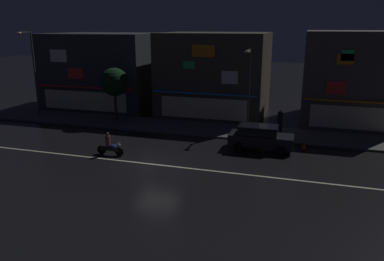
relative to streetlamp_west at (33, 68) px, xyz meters
The scene contains 13 objects.
ground_plane 17.66m from the streetlamp_west, 28.38° to the right, with size 140.00×140.00×0.00m, color black.
lane_divider_stripe 17.66m from the streetlamp_west, 28.38° to the right, with size 37.03×0.16×0.01m, color beige.
sidewalk_far 15.68m from the streetlamp_west, ahead, with size 38.98×4.19×0.14m, color #4C4C4F.
storefront_left_block 7.87m from the streetlamp_west, 64.97° to the left, with size 10.91×9.05×7.44m.
storefront_center_block 16.38m from the streetlamp_west, 23.49° to the left, with size 9.59×7.92×7.57m.
storefront_right_block 27.58m from the streetlamp_west, 14.48° to the left, with size 7.33×8.67×7.76m.
streetlamp_west is the anchor object (origin of this frame).
streetlamp_mid 19.06m from the streetlamp_west, ahead, with size 0.44×1.64×6.38m.
pedestrian_on_sidewalk 21.91m from the streetlamp_west, ahead, with size 0.42×0.42×1.80m.
street_tree 7.75m from the streetlamp_west, ahead, with size 2.41×2.41×4.61m.
parked_car_near_kerb 21.20m from the streetlamp_west, ahead, with size 4.30×1.98×1.67m.
motorcycle_lead 14.07m from the streetlamp_west, 32.71° to the right, with size 1.90×0.60×1.52m.
traffic_cone 23.97m from the streetlamp_west, ahead, with size 0.36×0.36×0.55m, color orange.
Camera 1 is at (8.41, -20.16, 8.21)m, focal length 35.56 mm.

